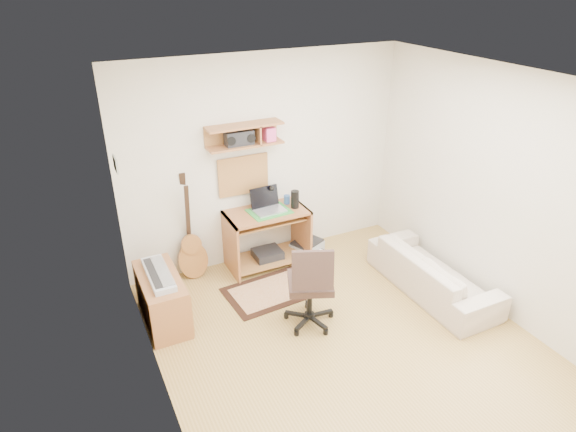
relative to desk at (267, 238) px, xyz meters
name	(u,v)px	position (x,y,z in m)	size (l,w,h in m)	color
floor	(346,342)	(0.11, -1.73, -0.38)	(3.60, 4.00, 0.01)	#B28D4A
ceiling	(364,84)	(0.11, -1.73, 2.23)	(3.60, 4.00, 0.01)	white
back_wall	(265,161)	(0.11, 0.28, 0.93)	(3.60, 0.01, 2.60)	beige
left_wall	(153,279)	(-1.69, -1.73, 0.93)	(0.01, 4.00, 2.60)	beige
right_wall	(500,194)	(1.92, -1.73, 0.93)	(0.01, 4.00, 2.60)	beige
wall_shelf	(245,135)	(-0.19, 0.15, 1.32)	(0.90, 0.25, 0.26)	#A16439
cork_board	(243,175)	(-0.19, 0.25, 0.79)	(0.64, 0.03, 0.49)	#A58452
wall_photo	(116,164)	(-1.68, -0.23, 1.34)	(0.02, 0.20, 0.15)	#4C8CBF
desk	(267,238)	(0.00, 0.00, 0.00)	(1.00, 0.55, 0.75)	#A16439
laptop	(269,201)	(0.03, -0.02, 0.52)	(0.37, 0.37, 0.29)	silver
speaker	(295,199)	(0.36, -0.05, 0.49)	(0.10, 0.10, 0.22)	black
desk_lamp	(274,195)	(0.16, 0.14, 0.51)	(0.09, 0.09, 0.28)	black
pencil_cup	(287,199)	(0.33, 0.10, 0.43)	(0.08, 0.08, 0.11)	#305692
boombox	(239,138)	(-0.26, 0.15, 1.30)	(0.33, 0.15, 0.17)	black
rug	(271,291)	(-0.21, -0.58, -0.37)	(1.05, 0.70, 0.01)	beige
task_chair	(310,283)	(-0.08, -1.28, 0.13)	(0.52, 0.52, 1.01)	#34241E
cabinet	(162,299)	(-1.47, -0.55, -0.10)	(0.40, 0.90, 0.55)	#A16439
music_keyboard	(158,274)	(-1.47, -0.55, 0.21)	(0.22, 0.70, 0.06)	#B2B5BA
guitar	(190,229)	(-0.93, 0.13, 0.29)	(0.36, 0.22, 1.33)	#AD6D35
waste_basket	(161,320)	(-1.53, -0.71, -0.24)	(0.22, 0.22, 0.26)	white
printer	(307,246)	(0.60, 0.06, -0.29)	(0.39, 0.31, 0.15)	#A5A8AA
sofa	(434,266)	(1.49, -1.38, -0.04)	(1.70, 0.50, 0.66)	#C1AF99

